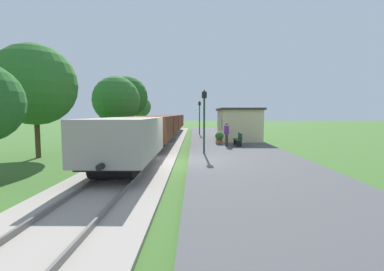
{
  "coord_description": "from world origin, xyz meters",
  "views": [
    {
      "loc": [
        0.5,
        -13.11,
        2.58
      ],
      "look_at": [
        0.37,
        1.83,
        1.31
      ],
      "focal_mm": 24.48,
      "sensor_mm": 36.0,
      "label": 1
    }
  ],
  "objects_px": {
    "station_hut": "(238,124)",
    "tree_trackside_far": "(116,100)",
    "tree_field_left": "(127,97)",
    "person_waiting": "(227,133)",
    "lamp_post_near": "(204,109)",
    "tree_trackside_mid": "(35,85)",
    "bench_down_platform": "(223,130)",
    "bench_near_hut": "(238,139)",
    "tree_field_distant": "(141,107)",
    "potted_planter": "(219,138)",
    "lamp_post_far": "(200,111)",
    "freight_train": "(163,126)"
  },
  "relations": [
    {
      "from": "bench_down_platform",
      "to": "tree_trackside_far",
      "type": "xyz_separation_m",
      "value": [
        -9.79,
        -6.33,
        2.99
      ]
    },
    {
      "from": "station_hut",
      "to": "lamp_post_near",
      "type": "distance_m",
      "value": 8.99
    },
    {
      "from": "freight_train",
      "to": "station_hut",
      "type": "height_order",
      "value": "station_hut"
    },
    {
      "from": "potted_planter",
      "to": "lamp_post_far",
      "type": "distance_m",
      "value": 9.12
    },
    {
      "from": "bench_down_platform",
      "to": "potted_planter",
      "type": "bearing_deg",
      "value": -98.33
    },
    {
      "from": "lamp_post_near",
      "to": "tree_trackside_mid",
      "type": "height_order",
      "value": "tree_trackside_mid"
    },
    {
      "from": "tree_trackside_far",
      "to": "bench_near_hut",
      "type": "bearing_deg",
      "value": -19.53
    },
    {
      "from": "bench_near_hut",
      "to": "tree_field_distant",
      "type": "relative_size",
      "value": 0.31
    },
    {
      "from": "tree_field_left",
      "to": "person_waiting",
      "type": "bearing_deg",
      "value": -48.16
    },
    {
      "from": "potted_planter",
      "to": "lamp_post_near",
      "type": "bearing_deg",
      "value": -105.81
    },
    {
      "from": "potted_planter",
      "to": "lamp_post_near",
      "type": "xyz_separation_m",
      "value": [
        -1.34,
        -4.74,
        2.08
      ]
    },
    {
      "from": "freight_train",
      "to": "tree_field_distant",
      "type": "xyz_separation_m",
      "value": [
        -4.39,
        11.49,
        2.08
      ]
    },
    {
      "from": "bench_down_platform",
      "to": "lamp_post_far",
      "type": "relative_size",
      "value": 0.41
    },
    {
      "from": "station_hut",
      "to": "bench_down_platform",
      "type": "bearing_deg",
      "value": 97.96
    },
    {
      "from": "station_hut",
      "to": "tree_trackside_far",
      "type": "distance_m",
      "value": 10.77
    },
    {
      "from": "bench_near_hut",
      "to": "potted_planter",
      "type": "xyz_separation_m",
      "value": [
        -1.27,
        1.15,
        0.0
      ]
    },
    {
      "from": "tree_trackside_far",
      "to": "tree_field_distant",
      "type": "relative_size",
      "value": 1.16
    },
    {
      "from": "bench_down_platform",
      "to": "freight_train",
      "type": "bearing_deg",
      "value": -143.66
    },
    {
      "from": "bench_near_hut",
      "to": "tree_trackside_mid",
      "type": "relative_size",
      "value": 0.23
    },
    {
      "from": "lamp_post_far",
      "to": "station_hut",
      "type": "bearing_deg",
      "value": -57.62
    },
    {
      "from": "lamp_post_far",
      "to": "tree_trackside_far",
      "type": "height_order",
      "value": "tree_trackside_far"
    },
    {
      "from": "bench_down_platform",
      "to": "tree_trackside_far",
      "type": "relative_size",
      "value": 0.26
    },
    {
      "from": "tree_trackside_mid",
      "to": "tree_trackside_far",
      "type": "distance_m",
      "value": 7.64
    },
    {
      "from": "lamp_post_far",
      "to": "tree_trackside_far",
      "type": "xyz_separation_m",
      "value": [
        -7.18,
        -6.46,
        0.91
      ]
    },
    {
      "from": "freight_train",
      "to": "person_waiting",
      "type": "distance_m",
      "value": 7.61
    },
    {
      "from": "lamp_post_near",
      "to": "tree_trackside_mid",
      "type": "distance_m",
      "value": 9.77
    },
    {
      "from": "station_hut",
      "to": "person_waiting",
      "type": "distance_m",
      "value": 5.19
    },
    {
      "from": "bench_down_platform",
      "to": "potted_planter",
      "type": "relative_size",
      "value": 1.64
    },
    {
      "from": "freight_train",
      "to": "lamp_post_far",
      "type": "xyz_separation_m",
      "value": [
        3.47,
        4.6,
        1.41
      ]
    },
    {
      "from": "bench_near_hut",
      "to": "tree_trackside_far",
      "type": "height_order",
      "value": "tree_trackside_far"
    },
    {
      "from": "station_hut",
      "to": "potted_planter",
      "type": "distance_m",
      "value": 4.16
    },
    {
      "from": "lamp_post_far",
      "to": "tree_field_distant",
      "type": "xyz_separation_m",
      "value": [
        -7.87,
        6.89,
        0.68
      ]
    },
    {
      "from": "potted_planter",
      "to": "tree_trackside_mid",
      "type": "distance_m",
      "value": 12.54
    },
    {
      "from": "bench_near_hut",
      "to": "potted_planter",
      "type": "height_order",
      "value": "potted_planter"
    },
    {
      "from": "freight_train",
      "to": "potted_planter",
      "type": "xyz_separation_m",
      "value": [
        4.82,
        -4.18,
        -0.67
      ]
    },
    {
      "from": "lamp_post_far",
      "to": "bench_near_hut",
      "type": "bearing_deg",
      "value": -75.27
    },
    {
      "from": "freight_train",
      "to": "bench_near_hut",
      "type": "distance_m",
      "value": 8.12
    },
    {
      "from": "station_hut",
      "to": "tree_trackside_mid",
      "type": "bearing_deg",
      "value": -147.08
    },
    {
      "from": "tree_trackside_mid",
      "to": "tree_field_left",
      "type": "distance_m",
      "value": 14.58
    },
    {
      "from": "person_waiting",
      "to": "freight_train",
      "type": "bearing_deg",
      "value": -21.1
    },
    {
      "from": "potted_planter",
      "to": "lamp_post_near",
      "type": "height_order",
      "value": "lamp_post_near"
    },
    {
      "from": "tree_field_distant",
      "to": "station_hut",
      "type": "bearing_deg",
      "value": -47.32
    },
    {
      "from": "station_hut",
      "to": "bench_near_hut",
      "type": "bearing_deg",
      "value": -98.69
    },
    {
      "from": "person_waiting",
      "to": "potted_planter",
      "type": "distance_m",
      "value": 1.5
    },
    {
      "from": "bench_near_hut",
      "to": "tree_field_left",
      "type": "xyz_separation_m",
      "value": [
        -10.72,
        10.76,
        3.69
      ]
    },
    {
      "from": "tree_trackside_mid",
      "to": "station_hut",
      "type": "bearing_deg",
      "value": 32.92
    },
    {
      "from": "bench_down_platform",
      "to": "tree_trackside_mid",
      "type": "xyz_separation_m",
      "value": [
        -12.28,
        -13.54,
        3.48
      ]
    },
    {
      "from": "station_hut",
      "to": "tree_trackside_far",
      "type": "bearing_deg",
      "value": -173.42
    },
    {
      "from": "bench_down_platform",
      "to": "lamp_post_near",
      "type": "relative_size",
      "value": 0.41
    },
    {
      "from": "tree_trackside_mid",
      "to": "tree_field_distant",
      "type": "height_order",
      "value": "tree_trackside_mid"
    }
  ]
}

